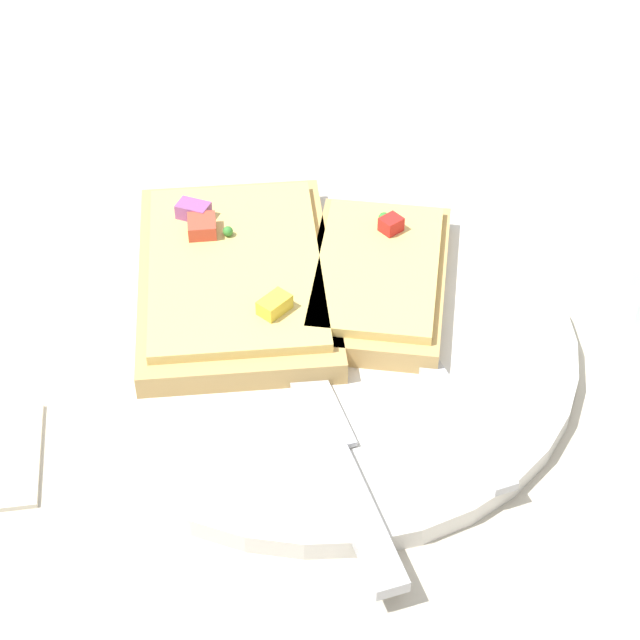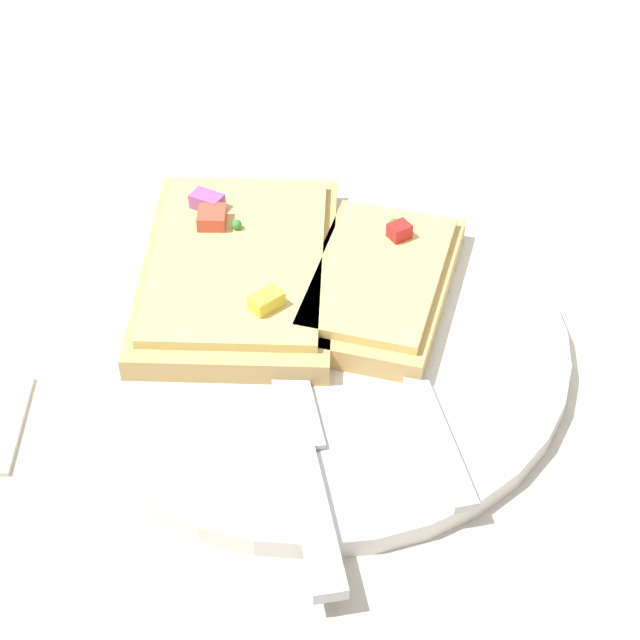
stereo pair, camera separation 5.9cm
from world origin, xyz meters
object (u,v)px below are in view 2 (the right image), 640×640
at_px(plate, 320,341).
at_px(pizza_slice_main, 246,268).
at_px(knife, 312,436).
at_px(pizza_slice_corner, 386,282).
at_px(fork, 404,334).

xyz_separation_m(plate, pizza_slice_main, (-0.04, 0.05, 0.02)).
xyz_separation_m(knife, pizza_slice_corner, (0.04, 0.11, 0.01)).
bearing_deg(knife, pizza_slice_main, 6.93).
bearing_deg(knife, fork, -44.91).
relative_size(fork, pizza_slice_main, 1.26).
height_order(plate, knife, knife).
relative_size(fork, pizza_slice_corner, 1.47).
xyz_separation_m(fork, knife, (-0.05, -0.07, 0.00)).
height_order(knife, pizza_slice_corner, pizza_slice_corner).
relative_size(plate, pizza_slice_main, 1.64).
bearing_deg(plate, knife, -93.60).
bearing_deg(plate, pizza_slice_main, 132.96).
relative_size(plate, knife, 1.26).
height_order(fork, pizza_slice_corner, pizza_slice_corner).
height_order(plate, fork, fork).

